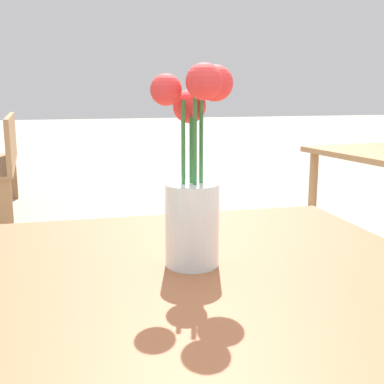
# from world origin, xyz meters

# --- Properties ---
(table_front) EXTENTS (0.87, 0.86, 0.71)m
(table_front) POSITION_xyz_m (0.00, 0.00, 0.61)
(table_front) COLOR brown
(table_front) RESTS_ON ground_plane
(flower_vase) EXTENTS (0.15, 0.14, 0.36)m
(flower_vase) POSITION_xyz_m (-0.02, 0.03, 0.85)
(flower_vase) COLOR silver
(flower_vase) RESTS_ON table_front
(bench_middle) EXTENTS (0.41, 1.51, 0.85)m
(bench_middle) POSITION_xyz_m (-0.67, 3.55, 0.46)
(bench_middle) COLOR #9E7047
(bench_middle) RESTS_ON ground_plane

